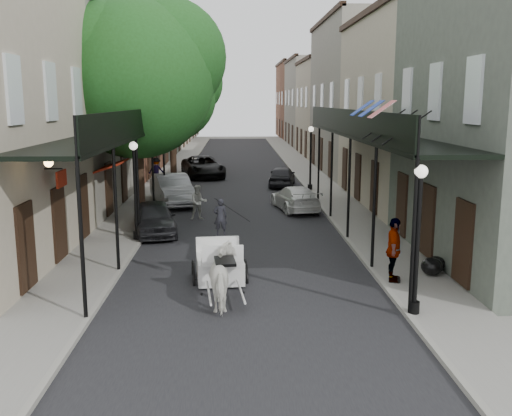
{
  "coord_description": "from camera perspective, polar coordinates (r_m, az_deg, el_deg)",
  "views": [
    {
      "loc": [
        -0.32,
        -15.32,
        5.34
      ],
      "look_at": [
        0.39,
        4.38,
        1.6
      ],
      "focal_mm": 40.0,
      "sensor_mm": 36.0,
      "label": 1
    }
  ],
  "objects": [
    {
      "name": "road",
      "position": [
        35.72,
        -1.53,
        2.15
      ],
      "size": [
        8.0,
        90.0,
        0.01
      ],
      "primitive_type": "cube",
      "color": "black",
      "rests_on": "ground"
    },
    {
      "name": "car_right_near",
      "position": [
        28.01,
        3.94,
        0.98
      ],
      "size": [
        2.4,
        4.39,
        1.21
      ],
      "primitive_type": "imported",
      "rotation": [
        0.0,
        0.0,
        3.32
      ],
      "color": "silver",
      "rests_on": "ground"
    },
    {
      "name": "car_left_mid",
      "position": [
        29.86,
        -8.36,
        1.84
      ],
      "size": [
        2.95,
        4.98,
        1.55
      ],
      "primitive_type": "imported",
      "rotation": [
        0.0,
        0.0,
        0.3
      ],
      "color": "#A6A6AB",
      "rests_on": "ground"
    },
    {
      "name": "lamppost_left",
      "position": [
        21.9,
        -11.99,
        1.87
      ],
      "size": [
        0.32,
        0.32,
        3.71
      ],
      "color": "black",
      "rests_on": "sidewalk_left"
    },
    {
      "name": "pedestrian_sidewalk_right",
      "position": [
        17.03,
        13.61,
        -4.1
      ],
      "size": [
        0.74,
        1.19,
        1.89
      ],
      "primitive_type": "imported",
      "rotation": [
        0.0,
        0.0,
        1.31
      ],
      "color": "gray",
      "rests_on": "sidewalk_right"
    },
    {
      "name": "carriage",
      "position": [
        17.32,
        -3.76,
        -3.72
      ],
      "size": [
        1.76,
        2.44,
        2.63
      ],
      "rotation": [
        0.0,
        0.0,
        0.1
      ],
      "color": "black",
      "rests_on": "ground"
    },
    {
      "name": "sidewalk_right",
      "position": [
        36.11,
        6.43,
        2.27
      ],
      "size": [
        2.2,
        90.0,
        0.12
      ],
      "primitive_type": "cube",
      "color": "gray",
      "rests_on": "ground"
    },
    {
      "name": "gallery_left",
      "position": [
        22.78,
        -13.49,
        7.21
      ],
      "size": [
        2.2,
        18.05,
        4.88
      ],
      "color": "black",
      "rests_on": "sidewalk_left"
    },
    {
      "name": "car_right_far",
      "position": [
        35.78,
        2.63,
        3.19
      ],
      "size": [
        2.08,
        3.96,
        1.29
      ],
      "primitive_type": "imported",
      "rotation": [
        0.0,
        0.0,
        2.99
      ],
      "color": "black",
      "rests_on": "ground"
    },
    {
      "name": "car_left_far",
      "position": [
        40.22,
        -5.32,
        4.14
      ],
      "size": [
        3.63,
        5.79,
        1.49
      ],
      "primitive_type": "imported",
      "rotation": [
        0.0,
        0.0,
        0.23
      ],
      "color": "black",
      "rests_on": "ground"
    },
    {
      "name": "building_row_left",
      "position": [
        46.07,
        -12.63,
        10.38
      ],
      "size": [
        5.0,
        80.0,
        10.5
      ],
      "primitive_type": "cube",
      "color": "#AC9F89",
      "rests_on": "ground"
    },
    {
      "name": "sidewalk_left",
      "position": [
        36.02,
        -9.52,
        2.17
      ],
      "size": [
        2.2,
        90.0,
        0.12
      ],
      "primitive_type": "cube",
      "color": "gray",
      "rests_on": "ground"
    },
    {
      "name": "ground",
      "position": [
        16.23,
        -0.84,
        -8.47
      ],
      "size": [
        140.0,
        140.0,
        0.0
      ],
      "primitive_type": "plane",
      "color": "gray",
      "rests_on": "ground"
    },
    {
      "name": "pedestrian_walking",
      "position": [
        25.88,
        -5.76,
        0.57
      ],
      "size": [
        0.89,
        0.77,
        1.59
      ],
      "primitive_type": "imported",
      "rotation": [
        0.0,
        0.0,
        0.24
      ],
      "color": "#B2B3A8",
      "rests_on": "ground"
    },
    {
      "name": "lamppost_right_near",
      "position": [
        14.42,
        15.86,
        -2.87
      ],
      "size": [
        0.32,
        0.32,
        3.71
      ],
      "color": "black",
      "rests_on": "sidewalk_right"
    },
    {
      "name": "gallery_right",
      "position": [
        22.91,
        10.9,
        7.33
      ],
      "size": [
        2.2,
        18.05,
        4.88
      ],
      "color": "black",
      "rests_on": "sidewalk_right"
    },
    {
      "name": "tree_near",
      "position": [
        25.82,
        -11.0,
        13.1
      ],
      "size": [
        7.31,
        6.8,
        9.63
      ],
      "color": "#382619",
      "rests_on": "sidewalk_left"
    },
    {
      "name": "pedestrian_sidewalk_left",
      "position": [
        36.96,
        -9.93,
        3.73
      ],
      "size": [
        1.07,
        0.65,
        1.61
      ],
      "primitive_type": "imported",
      "rotation": [
        0.0,
        0.0,
        3.09
      ],
      "color": "gray",
      "rests_on": "sidewalk_left"
    },
    {
      "name": "tree_far",
      "position": [
        39.7,
        -7.9,
        11.36
      ],
      "size": [
        6.45,
        6.0,
        8.61
      ],
      "color": "#382619",
      "rests_on": "sidewalk_left"
    },
    {
      "name": "lamppost_right_far",
      "position": [
        33.77,
        5.48,
        5.11
      ],
      "size": [
        0.32,
        0.32,
        3.71
      ],
      "color": "black",
      "rests_on": "sidewalk_right"
    },
    {
      "name": "car_left_near",
      "position": [
        23.33,
        -10.11,
        -0.99
      ],
      "size": [
        2.33,
        4.14,
        1.33
      ],
      "primitive_type": "imported",
      "rotation": [
        0.0,
        0.0,
        0.21
      ],
      "color": "black",
      "rests_on": "ground"
    },
    {
      "name": "trash_bags",
      "position": [
        18.32,
        17.33,
        -5.49
      ],
      "size": [
        0.9,
        1.05,
        0.55
      ],
      "color": "black",
      "rests_on": "sidewalk_right"
    },
    {
      "name": "building_row_right",
      "position": [
        46.19,
        9.22,
        10.5
      ],
      "size": [
        5.0,
        80.0,
        10.5
      ],
      "primitive_type": "cube",
      "color": "gray",
      "rests_on": "ground"
    },
    {
      "name": "horse",
      "position": [
        15.03,
        -3.07,
        -6.91
      ],
      "size": [
        1.03,
        1.94,
        1.57
      ],
      "primitive_type": "imported",
      "rotation": [
        0.0,
        0.0,
        3.24
      ],
      "color": "white",
      "rests_on": "ground"
    }
  ]
}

